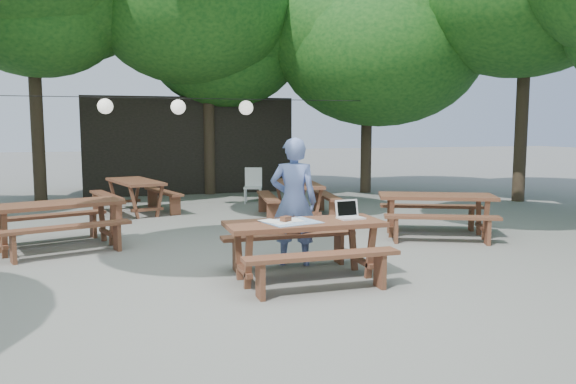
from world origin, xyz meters
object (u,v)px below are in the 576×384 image
(main_picnic_table, at_px, (304,249))
(picnic_table_nw, at_px, (57,225))
(plastic_chair, at_px, (253,193))
(woman, at_px, (294,202))

(main_picnic_table, distance_m, picnic_table_nw, 4.29)
(main_picnic_table, bearing_deg, picnic_table_nw, 138.17)
(picnic_table_nw, relative_size, plastic_chair, 2.55)
(plastic_chair, bearing_deg, woman, -79.82)
(main_picnic_table, height_order, woman, woman)
(picnic_table_nw, height_order, plastic_chair, plastic_chair)
(woman, bearing_deg, plastic_chair, -78.79)
(woman, bearing_deg, picnic_table_nw, -12.39)
(main_picnic_table, xyz_separation_m, woman, (0.11, 0.77, 0.51))
(picnic_table_nw, relative_size, woman, 1.27)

